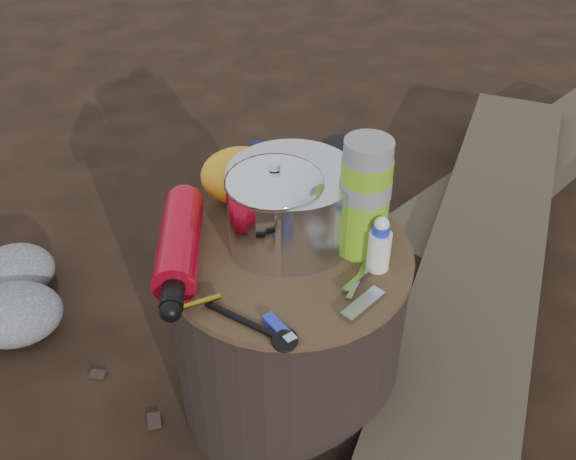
{
  "coord_description": "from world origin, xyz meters",
  "views": [
    {
      "loc": [
        -0.02,
        -0.92,
        1.19
      ],
      "look_at": [
        0.0,
        0.0,
        0.48
      ],
      "focal_mm": 40.01,
      "sensor_mm": 36.0,
      "label": 1
    }
  ],
  "objects_px": {
    "stump": "(288,331)",
    "camping_pot": "(275,209)",
    "thermos": "(364,198)",
    "travel_mug": "(342,175)",
    "fuel_bottle": "(179,242)",
    "log_main": "(484,255)"
  },
  "relations": [
    {
      "from": "stump",
      "to": "camping_pot",
      "type": "xyz_separation_m",
      "value": [
        -0.02,
        0.02,
        0.3
      ]
    },
    {
      "from": "thermos",
      "to": "travel_mug",
      "type": "relative_size",
      "value": 1.75
    },
    {
      "from": "fuel_bottle",
      "to": "thermos",
      "type": "height_order",
      "value": "thermos"
    },
    {
      "from": "camping_pot",
      "to": "travel_mug",
      "type": "relative_size",
      "value": 1.34
    },
    {
      "from": "stump",
      "to": "thermos",
      "type": "height_order",
      "value": "thermos"
    },
    {
      "from": "log_main",
      "to": "travel_mug",
      "type": "relative_size",
      "value": 13.25
    },
    {
      "from": "stump",
      "to": "thermos",
      "type": "bearing_deg",
      "value": 4.09
    },
    {
      "from": "thermos",
      "to": "log_main",
      "type": "bearing_deg",
      "value": 43.96
    },
    {
      "from": "thermos",
      "to": "camping_pot",
      "type": "bearing_deg",
      "value": 177.31
    },
    {
      "from": "log_main",
      "to": "thermos",
      "type": "bearing_deg",
      "value": -113.24
    },
    {
      "from": "stump",
      "to": "thermos",
      "type": "xyz_separation_m",
      "value": [
        0.14,
        0.01,
        0.33
      ]
    },
    {
      "from": "camping_pot",
      "to": "fuel_bottle",
      "type": "relative_size",
      "value": 0.55
    },
    {
      "from": "stump",
      "to": "log_main",
      "type": "relative_size",
      "value": 0.27
    },
    {
      "from": "stump",
      "to": "log_main",
      "type": "xyz_separation_m",
      "value": [
        0.54,
        0.4,
        -0.14
      ]
    },
    {
      "from": "stump",
      "to": "camping_pot",
      "type": "height_order",
      "value": "camping_pot"
    },
    {
      "from": "camping_pot",
      "to": "stump",
      "type": "bearing_deg",
      "value": -36.74
    },
    {
      "from": "thermos",
      "to": "fuel_bottle",
      "type": "bearing_deg",
      "value": -175.88
    },
    {
      "from": "log_main",
      "to": "travel_mug",
      "type": "bearing_deg",
      "value": -128.18
    },
    {
      "from": "stump",
      "to": "travel_mug",
      "type": "relative_size",
      "value": 3.6
    },
    {
      "from": "stump",
      "to": "camping_pot",
      "type": "relative_size",
      "value": 2.68
    },
    {
      "from": "log_main",
      "to": "travel_mug",
      "type": "height_order",
      "value": "travel_mug"
    },
    {
      "from": "camping_pot",
      "to": "thermos",
      "type": "bearing_deg",
      "value": -2.69
    }
  ]
}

